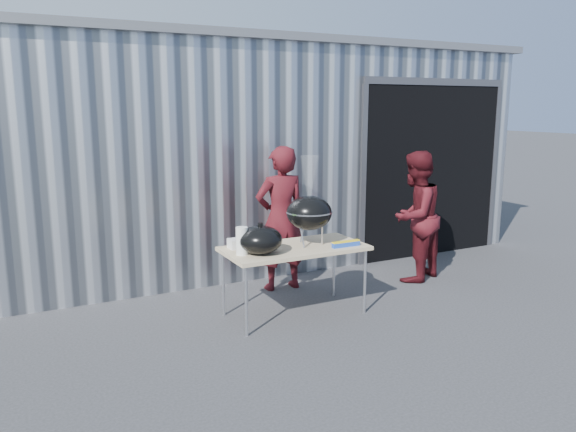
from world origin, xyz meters
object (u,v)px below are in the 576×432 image
kettle_grill (309,207)px  person_bystander (415,216)px  folding_table (295,250)px  person_cook (281,219)px

kettle_grill → person_bystander: (1.77, 0.41, -0.33)m
person_bystander → folding_table: bearing=-10.4°
folding_table → person_cook: (0.26, 0.86, 0.16)m
folding_table → kettle_grill: 0.48m
folding_table → person_cook: person_cook is taller
person_bystander → person_cook: bearing=-37.3°
person_cook → kettle_grill: bearing=86.2°
folding_table → kettle_grill: kettle_grill is taller
folding_table → person_bystander: (1.94, 0.41, 0.12)m
kettle_grill → person_cook: 0.92m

